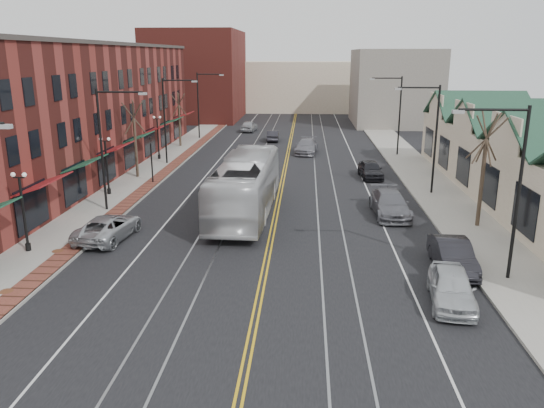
# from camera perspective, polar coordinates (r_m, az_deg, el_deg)

# --- Properties ---
(ground) EXTENTS (160.00, 160.00, 0.00)m
(ground) POSITION_cam_1_polar(r_m,az_deg,el_deg) (20.53, -2.24, -14.17)
(ground) COLOR black
(ground) RESTS_ON ground
(sidewalk_left) EXTENTS (4.00, 120.00, 0.15)m
(sidewalk_left) POSITION_cam_1_polar(r_m,az_deg,el_deg) (41.44, -16.05, 0.94)
(sidewalk_left) COLOR gray
(sidewalk_left) RESTS_ON ground
(sidewalk_right) EXTENTS (4.00, 120.00, 0.15)m
(sidewalk_right) POSITION_cam_1_polar(r_m,az_deg,el_deg) (40.31, 18.05, 0.37)
(sidewalk_right) COLOR gray
(sidewalk_right) RESTS_ON ground
(building_left) EXTENTS (10.00, 50.00, 11.00)m
(building_left) POSITION_cam_1_polar(r_m,az_deg,el_deg) (49.57, -21.57, 9.20)
(building_left) COLOR maroon
(building_left) RESTS_ON ground
(building_right) EXTENTS (8.00, 36.00, 4.60)m
(building_right) POSITION_cam_1_polar(r_m,az_deg,el_deg) (41.74, 26.32, 3.15)
(building_right) COLOR beige
(building_right) RESTS_ON ground
(backdrop_left) EXTENTS (14.00, 18.00, 14.00)m
(backdrop_left) POSITION_cam_1_polar(r_m,az_deg,el_deg) (89.56, -8.07, 13.54)
(backdrop_left) COLOR maroon
(backdrop_left) RESTS_ON ground
(backdrop_mid) EXTENTS (22.00, 14.00, 9.00)m
(backdrop_mid) POSITION_cam_1_polar(r_m,az_deg,el_deg) (102.87, 2.69, 12.55)
(backdrop_mid) COLOR beige
(backdrop_mid) RESTS_ON ground
(backdrop_right) EXTENTS (12.00, 16.00, 11.00)m
(backdrop_right) POSITION_cam_1_polar(r_m,az_deg,el_deg) (83.85, 12.97, 12.14)
(backdrop_right) COLOR slate
(backdrop_right) RESTS_ON ground
(streetlight_l_1) EXTENTS (3.33, 0.25, 8.00)m
(streetlight_l_1) POSITION_cam_1_polar(r_m,az_deg,el_deg) (36.47, -17.29, 6.84)
(streetlight_l_1) COLOR black
(streetlight_l_1) RESTS_ON sidewalk_left
(streetlight_l_2) EXTENTS (3.33, 0.25, 8.00)m
(streetlight_l_2) POSITION_cam_1_polar(r_m,az_deg,el_deg) (51.62, -11.03, 9.68)
(streetlight_l_2) COLOR black
(streetlight_l_2) RESTS_ON sidewalk_left
(streetlight_l_3) EXTENTS (3.33, 0.25, 8.00)m
(streetlight_l_3) POSITION_cam_1_polar(r_m,az_deg,el_deg) (67.16, -7.59, 11.18)
(streetlight_l_3) COLOR black
(streetlight_l_3) RESTS_ON sidewalk_left
(streetlight_r_0) EXTENTS (3.33, 0.25, 8.00)m
(streetlight_r_0) POSITION_cam_1_polar(r_m,az_deg,el_deg) (25.91, 24.26, 2.75)
(streetlight_r_0) COLOR black
(streetlight_r_0) RESTS_ON sidewalk_right
(streetlight_r_1) EXTENTS (3.33, 0.25, 8.00)m
(streetlight_r_1) POSITION_cam_1_polar(r_m,az_deg,el_deg) (41.06, 16.67, 7.82)
(streetlight_r_1) COLOR black
(streetlight_r_1) RESTS_ON sidewalk_right
(streetlight_r_2) EXTENTS (3.33, 0.25, 8.00)m
(streetlight_r_2) POSITION_cam_1_polar(r_m,az_deg,el_deg) (56.67, 13.16, 10.08)
(streetlight_r_2) COLOR black
(streetlight_r_2) RESTS_ON sidewalk_right
(lamppost_l_1) EXTENTS (0.84, 0.28, 4.27)m
(lamppost_l_1) POSITION_cam_1_polar(r_m,az_deg,el_deg) (30.68, -25.14, -0.95)
(lamppost_l_1) COLOR black
(lamppost_l_1) RESTS_ON sidewalk_left
(lamppost_l_2) EXTENTS (0.84, 0.28, 4.27)m
(lamppost_l_2) POSITION_cam_1_polar(r_m,az_deg,el_deg) (41.25, -17.32, 3.81)
(lamppost_l_2) COLOR black
(lamppost_l_2) RESTS_ON sidewalk_left
(lamppost_l_3) EXTENTS (0.84, 0.28, 4.27)m
(lamppost_l_3) POSITION_cam_1_polar(r_m,az_deg,el_deg) (54.34, -12.15, 6.91)
(lamppost_l_3) COLOR black
(lamppost_l_3) RESTS_ON sidewalk_left
(tree_left_near) EXTENTS (1.78, 1.37, 6.48)m
(tree_left_near) POSITION_cam_1_polar(r_m,az_deg,el_deg) (46.50, -14.52, 6.95)
(tree_left_near) COLOR #382B21
(tree_left_near) RESTS_ON sidewalk_left
(tree_left_far) EXTENTS (1.66, 1.28, 6.02)m
(tree_left_far) POSITION_cam_1_polar(r_m,az_deg,el_deg) (61.80, -9.94, 9.06)
(tree_left_far) COLOR #382B21
(tree_left_far) RESTS_ON sidewalk_left
(tree_right_mid) EXTENTS (1.90, 1.46, 6.93)m
(tree_right_mid) POSITION_cam_1_polar(r_m,az_deg,el_deg) (34.03, 21.78, 3.64)
(tree_right_mid) COLOR #382B21
(tree_right_mid) RESTS_ON sidewalk_right
(manhole_mid) EXTENTS (0.60, 0.60, 0.02)m
(manhole_mid) POSITION_cam_1_polar(r_m,az_deg,el_deg) (26.49, -26.66, -8.38)
(manhole_mid) COLOR #592D19
(manhole_mid) RESTS_ON sidewalk_left
(manhole_far) EXTENTS (0.60, 0.60, 0.02)m
(manhole_far) POSITION_cam_1_polar(r_m,az_deg,el_deg) (30.56, -22.06, -4.70)
(manhole_far) COLOR #592D19
(manhole_far) RESTS_ON sidewalk_left
(traffic_signal) EXTENTS (0.18, 0.15, 3.80)m
(traffic_signal) POSITION_cam_1_polar(r_m,az_deg,el_deg) (44.24, -12.85, 5.10)
(traffic_signal) COLOR black
(traffic_signal) RESTS_ON sidewalk_left
(transit_bus) EXTENTS (3.63, 13.80, 3.82)m
(transit_bus) POSITION_cam_1_polar(r_m,az_deg,el_deg) (35.04, -2.83, 1.99)
(transit_bus) COLOR silver
(transit_bus) RESTS_ON ground
(parked_suv) EXTENTS (2.92, 5.37, 1.43)m
(parked_suv) POSITION_cam_1_polar(r_m,az_deg,el_deg) (31.78, -17.18, -2.40)
(parked_suv) COLOR #ADB0B5
(parked_suv) RESTS_ON ground
(parked_car_a) EXTENTS (2.37, 4.64, 1.51)m
(parked_car_a) POSITION_cam_1_polar(r_m,az_deg,el_deg) (23.94, 18.76, -8.47)
(parked_car_a) COLOR silver
(parked_car_a) RESTS_ON ground
(parked_car_b) EXTENTS (1.68, 4.64, 1.52)m
(parked_car_b) POSITION_cam_1_polar(r_m,az_deg,el_deg) (27.55, 18.85, -5.25)
(parked_car_b) COLOR black
(parked_car_b) RESTS_ON ground
(parked_car_c) EXTENTS (2.38, 5.52, 1.58)m
(parked_car_c) POSITION_cam_1_polar(r_m,az_deg,el_deg) (35.66, 12.57, 0.01)
(parked_car_c) COLOR slate
(parked_car_c) RESTS_ON ground
(parked_car_d) EXTENTS (2.05, 4.48, 1.49)m
(parked_car_d) POSITION_cam_1_polar(r_m,az_deg,el_deg) (46.34, 10.56, 3.68)
(parked_car_d) COLOR black
(parked_car_d) RESTS_ON ground
(distant_car_left) EXTENTS (1.50, 4.01, 1.31)m
(distant_car_left) POSITION_cam_1_polar(r_m,az_deg,el_deg) (65.49, 0.10, 7.35)
(distant_car_left) COLOR #232228
(distant_car_left) RESTS_ON ground
(distant_car_right) EXTENTS (2.67, 5.49, 1.54)m
(distant_car_right) POSITION_cam_1_polar(r_m,az_deg,el_deg) (57.25, 3.73, 6.21)
(distant_car_right) COLOR slate
(distant_car_right) RESTS_ON ground
(distant_car_far) EXTENTS (2.24, 4.64, 1.53)m
(distant_car_far) POSITION_cam_1_polar(r_m,az_deg,el_deg) (73.89, -2.46, 8.38)
(distant_car_far) COLOR #A0A2A7
(distant_car_far) RESTS_ON ground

